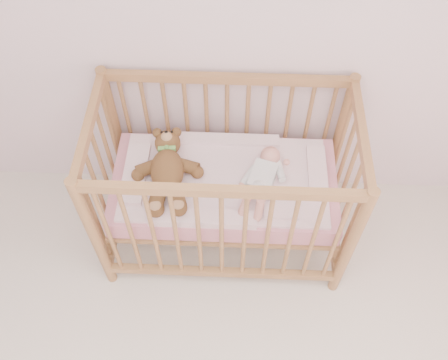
# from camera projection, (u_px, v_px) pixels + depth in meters

# --- Properties ---
(wall_back) EXTENTS (4.00, 0.02, 2.70)m
(wall_back) POSITION_uv_depth(u_px,v_px,m) (204.00, 7.00, 2.28)
(wall_back) COLOR silver
(wall_back) RESTS_ON floor
(crib) EXTENTS (1.36, 0.76, 1.00)m
(crib) POSITION_uv_depth(u_px,v_px,m) (224.00, 185.00, 2.74)
(crib) COLOR #B1794B
(crib) RESTS_ON floor
(mattress) EXTENTS (1.22, 0.62, 0.13)m
(mattress) POSITION_uv_depth(u_px,v_px,m) (224.00, 187.00, 2.75)
(mattress) COLOR pink
(mattress) RESTS_ON crib
(blanket) EXTENTS (1.10, 0.58, 0.06)m
(blanket) POSITION_uv_depth(u_px,v_px,m) (224.00, 179.00, 2.69)
(blanket) COLOR #ECA3AD
(blanket) RESTS_ON mattress
(baby) EXTENTS (0.36, 0.53, 0.12)m
(baby) POSITION_uv_depth(u_px,v_px,m) (263.00, 175.00, 2.61)
(baby) COLOR white
(baby) RESTS_ON blanket
(teddy_bear) EXTENTS (0.45, 0.60, 0.16)m
(teddy_bear) POSITION_uv_depth(u_px,v_px,m) (167.00, 171.00, 2.61)
(teddy_bear) COLOR brown
(teddy_bear) RESTS_ON blanket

